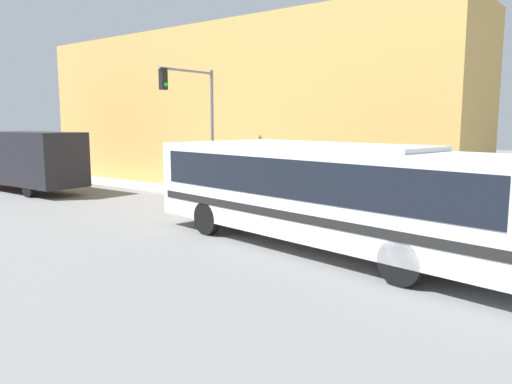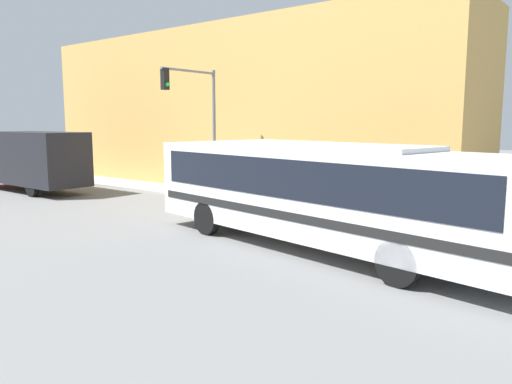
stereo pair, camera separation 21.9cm
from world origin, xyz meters
The scene contains 8 objects.
ground_plane centered at (0.00, 0.00, 0.00)m, with size 120.00×120.00×0.00m, color slate.
sidewalk centered at (5.79, 20.00, 0.07)m, with size 2.58×70.00×0.13m.
building_facade centered at (10.08, 14.44, 4.41)m, with size 6.00×26.88×8.82m.
city_bus centered at (-0.11, 2.86, 1.82)m, with size 4.35×12.48×3.10m.
delivery_truck centered at (1.14, 21.41, 1.72)m, with size 2.46×8.27×3.18m.
fire_hydrant centered at (5.10, 5.88, 0.53)m, with size 0.26×0.35×0.80m.
traffic_light_pole centered at (4.20, 11.86, 4.18)m, with size 3.28×0.35×5.97m.
pedestrian_near_corner centered at (6.02, 14.92, 1.09)m, with size 0.34×0.34×1.87m.
Camera 2 is at (-12.24, -4.57, 3.70)m, focal length 35.00 mm.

